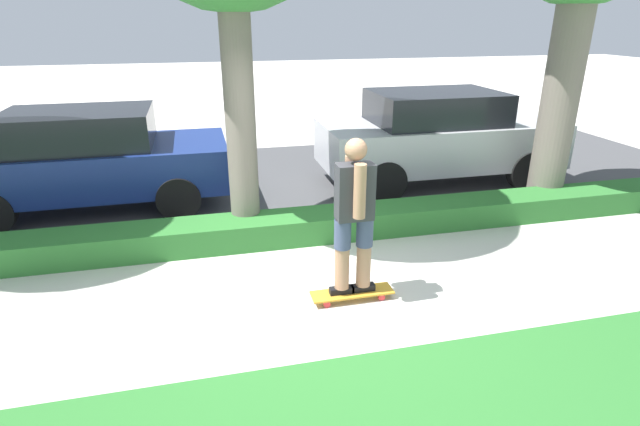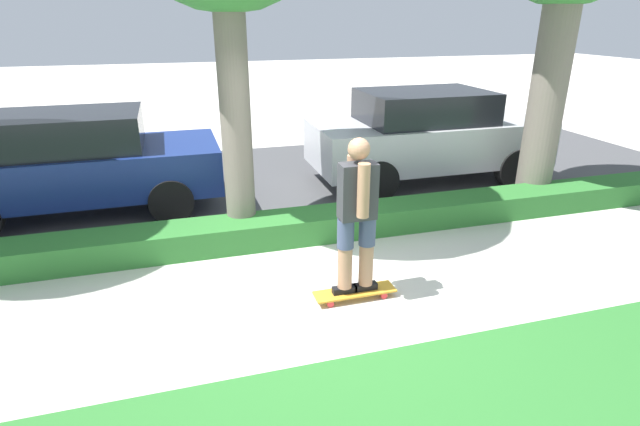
% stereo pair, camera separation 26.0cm
% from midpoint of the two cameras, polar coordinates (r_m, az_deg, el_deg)
% --- Properties ---
extents(ground_plane, '(60.00, 60.00, 0.00)m').
position_cam_midpoint_polar(ground_plane, '(5.44, -0.91, -9.86)').
color(ground_plane, beige).
extents(street_asphalt, '(17.21, 5.00, 0.01)m').
position_cam_midpoint_polar(street_asphalt, '(9.21, -7.91, 3.49)').
color(street_asphalt, '#474749').
rests_on(street_asphalt, ground_plane).
extents(hedge_row, '(17.21, 0.60, 0.35)m').
position_cam_midpoint_polar(hedge_row, '(6.75, -4.55, -1.70)').
color(hedge_row, '#2D702D').
rests_on(hedge_row, ground_plane).
extents(skateboard, '(0.89, 0.24, 0.09)m').
position_cam_midpoint_polar(skateboard, '(5.43, 2.60, -9.05)').
color(skateboard, gold).
rests_on(skateboard, ground_plane).
extents(skater_person, '(0.50, 0.43, 1.67)m').
position_cam_midpoint_polar(skater_person, '(5.03, 2.78, -0.11)').
color(skater_person, black).
rests_on(skater_person, skateboard).
extents(parked_car_front, '(4.05, 1.79, 1.54)m').
position_cam_midpoint_polar(parked_car_front, '(8.40, -26.70, 5.24)').
color(parked_car_front, navy).
rests_on(parked_car_front, ground_plane).
extents(parked_car_middle, '(4.19, 1.81, 1.63)m').
position_cam_midpoint_polar(parked_car_middle, '(9.22, 11.35, 8.76)').
color(parked_car_middle, '#B7B7BC').
rests_on(parked_car_middle, ground_plane).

